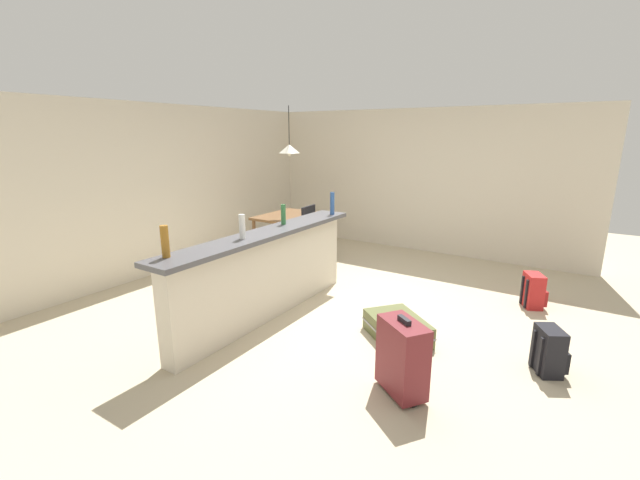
{
  "coord_description": "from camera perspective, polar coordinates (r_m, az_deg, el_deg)",
  "views": [
    {
      "loc": [
        -4.16,
        -2.34,
        2.06
      ],
      "look_at": [
        0.19,
        0.44,
        0.74
      ],
      "focal_mm": 23.34,
      "sensor_mm": 36.0,
      "label": 1
    }
  ],
  "objects": [
    {
      "name": "pendant_lamp",
      "position": [
        6.9,
        -4.23,
        12.37
      ],
      "size": [
        0.34,
        0.34,
        0.78
      ],
      "color": "black"
    },
    {
      "name": "wall_back",
      "position": [
        6.86,
        -19.71,
        6.69
      ],
      "size": [
        6.6,
        0.1,
        2.5
      ],
      "primitive_type": "cube",
      "color": "beige",
      "rests_on": "ground_plane"
    },
    {
      "name": "partition_half_wall",
      "position": [
        4.79,
        -7.26,
        -5.05
      ],
      "size": [
        2.8,
        0.2,
        0.96
      ],
      "primitive_type": "cube",
      "color": "beige",
      "rests_on": "ground_plane"
    },
    {
      "name": "backpack_black",
      "position": [
        4.3,
        28.92,
        -13.23
      ],
      "size": [
        0.33,
        0.32,
        0.42
      ],
      "color": "black",
      "rests_on": "ground_plane"
    },
    {
      "name": "bottle_green",
      "position": [
        4.98,
        -5.05,
        3.51
      ],
      "size": [
        0.06,
        0.06,
        0.24
      ],
      "primitive_type": "cylinder",
      "color": "#2D6B38",
      "rests_on": "bar_countertop"
    },
    {
      "name": "dining_chair_near_partition",
      "position": [
        6.8,
        -0.84,
        1.17
      ],
      "size": [
        0.43,
        0.43,
        0.93
      ],
      "color": "black",
      "rests_on": "ground_plane"
    },
    {
      "name": "bottle_white",
      "position": [
        4.34,
        -10.63,
        1.81
      ],
      "size": [
        0.06,
        0.06,
        0.26
      ],
      "primitive_type": "cylinder",
      "color": "silver",
      "rests_on": "bar_countertop"
    },
    {
      "name": "suitcase_flat_olive",
      "position": [
        4.48,
        10.52,
        -11.78
      ],
      "size": [
        0.82,
        0.85,
        0.22
      ],
      "color": "#51562D",
      "rests_on": "ground_plane"
    },
    {
      "name": "wall_right",
      "position": [
        7.72,
        12.57,
        7.95
      ],
      "size": [
        0.1,
        6.0,
        2.5
      ],
      "primitive_type": "cube",
      "color": "beige",
      "rests_on": "ground_plane"
    },
    {
      "name": "ground_plane",
      "position": [
        5.21,
        3.02,
        -9.31
      ],
      "size": [
        13.0,
        13.0,
        0.05
      ],
      "primitive_type": "cube",
      "color": "#BCAD8E"
    },
    {
      "name": "suitcase_upright_maroon",
      "position": [
        3.52,
        11.21,
        -15.44
      ],
      "size": [
        0.45,
        0.5,
        0.67
      ],
      "color": "maroon",
      "rests_on": "ground_plane"
    },
    {
      "name": "bar_countertop",
      "position": [
        4.65,
        -7.46,
        0.84
      ],
      "size": [
        2.96,
        0.4,
        0.05
      ],
      "primitive_type": "cube",
      "color": "#4C4C51",
      "rests_on": "partition_half_wall"
    },
    {
      "name": "bottle_amber",
      "position": [
        3.85,
        -20.48,
        -0.2
      ],
      "size": [
        0.07,
        0.07,
        0.29
      ],
      "primitive_type": "cylinder",
      "color": "#9E661E",
      "rests_on": "bar_countertop"
    },
    {
      "name": "dining_table",
      "position": [
        7.06,
        -4.36,
        2.71
      ],
      "size": [
        1.1,
        0.8,
        0.74
      ],
      "color": "brown",
      "rests_on": "ground_plane"
    },
    {
      "name": "backpack_red",
      "position": [
        5.74,
        27.23,
        -6.26
      ],
      "size": [
        0.33,
        0.32,
        0.42
      ],
      "color": "red",
      "rests_on": "ground_plane"
    },
    {
      "name": "bottle_blue",
      "position": [
        5.59,
        1.69,
        5.05
      ],
      "size": [
        0.06,
        0.06,
        0.3
      ],
      "primitive_type": "cylinder",
      "color": "#284C89",
      "rests_on": "bar_countertop"
    }
  ]
}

